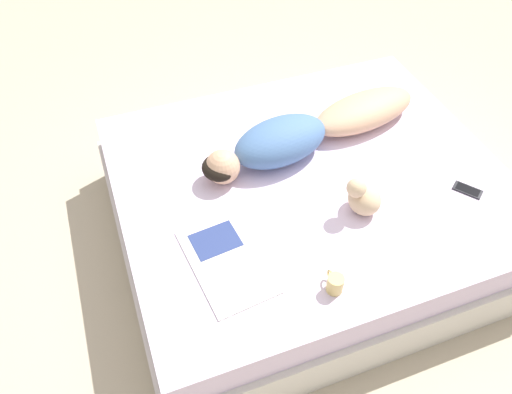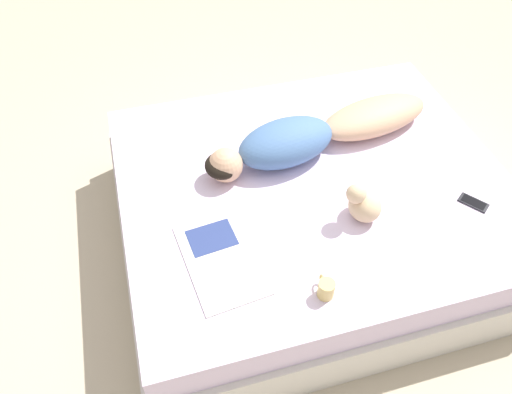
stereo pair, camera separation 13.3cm
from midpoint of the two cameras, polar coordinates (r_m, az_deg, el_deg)
The scene contains 7 objects.
ground_plane at distance 2.98m, azimuth 7.20°, elevation -4.27°, with size 12.00×12.00×0.00m, color #B7A88E.
bed at distance 2.80m, azimuth 7.64°, elevation -1.34°, with size 1.78×2.06×0.47m.
person at distance 2.75m, azimuth 8.35°, elevation 7.12°, with size 0.50×1.38×0.22m.
open_magazine at distance 2.27m, azimuth -2.40°, elevation -7.06°, with size 0.55×0.36×0.01m.
coffee_mug at distance 2.16m, azimuth 9.78°, elevation -10.31°, with size 0.11×0.07×0.09m.
cell_phone at distance 2.74m, azimuth 24.88°, elevation -0.63°, with size 0.15×0.14×0.01m.
plush_toy at distance 2.43m, azimuth 13.71°, elevation -0.80°, with size 0.17×0.18×0.22m.
Camera 2 is at (-1.69, 0.79, 2.32)m, focal length 35.00 mm.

